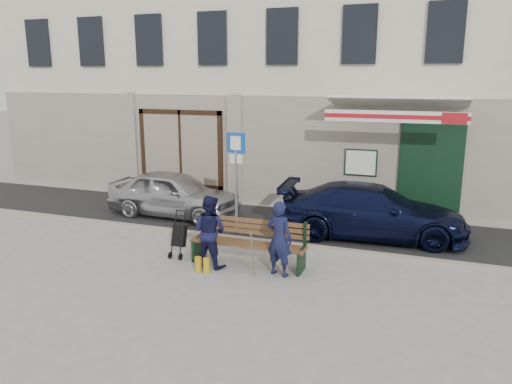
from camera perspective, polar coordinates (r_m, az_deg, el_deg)
The scene contains 11 objects.
ground at distance 10.36m, azimuth -5.38°, elevation -8.20°, with size 80.00×80.00×0.00m, color #9E9991.
asphalt_lane at distance 13.07m, azimuth 0.40°, elevation -3.54°, with size 60.00×3.20×0.01m, color #282828.
curb at distance 11.63m, azimuth -2.23°, elevation -5.41°, with size 60.00×0.18×0.12m, color #9E9384.
building at distance 17.70m, azimuth 6.50°, elevation 17.03°, with size 20.00×8.27×10.00m.
car_silver at distance 13.76m, azimuth -9.37°, elevation -0.18°, with size 1.48×3.68×1.25m, color #BCBCC1.
car_navy at distance 12.12m, azimuth 13.17°, elevation -2.16°, with size 1.77×4.36×1.27m, color black.
parking_sign at distance 11.50m, azimuth -2.27°, elevation 2.62°, with size 0.46×0.11×2.50m.
bench at distance 10.15m, azimuth -1.15°, elevation -5.86°, with size 2.40×1.17×0.98m.
man at distance 9.55m, azimuth 2.69°, elevation -5.34°, with size 0.54×0.35×1.47m, color #141737.
woman at distance 10.03m, azimuth -5.31°, elevation -4.48°, with size 0.71×0.56×1.47m, color #121333.
stroller at distance 10.73m, azimuth -8.78°, elevation -5.06°, with size 0.29×0.41×0.99m.
Camera 1 is at (4.16, -8.71, 3.77)m, focal length 35.00 mm.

